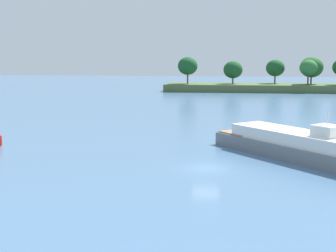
% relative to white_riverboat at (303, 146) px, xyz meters
% --- Properties ---
extents(ground_plane, '(400.00, 400.00, 0.00)m').
position_rel_white_riverboat_xyz_m(ground_plane, '(-9.78, -5.31, -1.29)').
color(ground_plane, '#476B8E').
extents(treeline_island, '(73.84, 14.48, 10.30)m').
position_rel_white_riverboat_xyz_m(treeline_island, '(11.37, 92.90, 1.92)').
color(treeline_island, '#4C6038').
rests_on(treeline_island, ground).
extents(white_riverboat, '(18.20, 20.32, 5.25)m').
position_rel_white_riverboat_xyz_m(white_riverboat, '(0.00, 0.00, 0.00)').
color(white_riverboat, slate).
rests_on(white_riverboat, ground).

